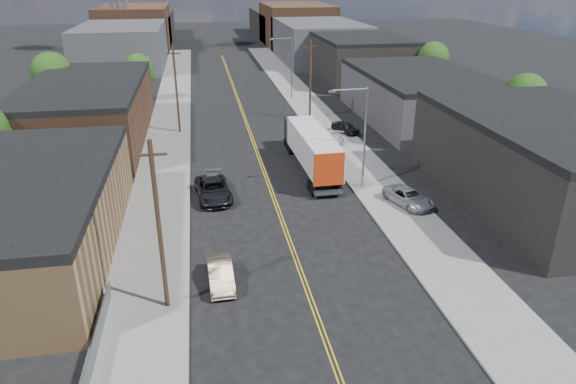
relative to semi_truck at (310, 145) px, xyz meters
name	(u,v)px	position (x,y,z in m)	size (l,w,h in m)	color
ground	(239,101)	(-4.50, 29.16, -2.28)	(260.00, 260.00, 0.00)	black
centerline	(249,129)	(-4.50, 14.16, -2.28)	(0.32, 120.00, 0.01)	gold
sidewalk_left	(169,133)	(-14.00, 14.16, -2.21)	(5.00, 140.00, 0.15)	slate
sidewalk_right	(325,125)	(5.00, 14.16, -2.21)	(5.00, 140.00, 0.15)	slate
warehouse_tan	(18,216)	(-22.50, -12.84, 0.52)	(12.00, 22.00, 5.60)	olive
warehouse_brown	(88,111)	(-22.50, 13.16, 1.02)	(12.00, 26.00, 6.60)	#503320
industrial_right_a	(548,160)	(17.49, -10.84, 1.27)	(14.00, 22.00, 7.10)	black
industrial_right_b	(419,96)	(17.50, 15.16, 0.77)	(14.00, 24.00, 6.10)	#363639
industrial_right_c	(359,58)	(17.50, 41.16, 1.52)	(14.00, 22.00, 7.60)	black
skyline_left_a	(124,45)	(-24.50, 64.16, 1.72)	(16.00, 30.00, 8.00)	#363639
skyline_right_a	(318,41)	(15.50, 64.16, 1.72)	(16.00, 30.00, 8.00)	#363639
skyline_left_b	(135,28)	(-24.50, 89.16, 2.72)	(16.00, 26.00, 10.00)	#503320
skyline_right_b	(296,25)	(15.50, 89.16, 2.72)	(16.00, 26.00, 10.00)	#503320
skyline_left_c	(143,26)	(-24.50, 109.16, 1.22)	(16.00, 40.00, 7.00)	black
skyline_right_c	(284,24)	(15.50, 109.16, 1.22)	(16.00, 40.00, 7.00)	black
streetlight_near	(361,130)	(3.10, -5.84, 3.04)	(3.39, 0.25, 9.00)	gray
streetlight_far	(289,63)	(3.10, 29.16, 3.04)	(3.39, 0.25, 9.00)	gray
utility_pole_left_near	(159,227)	(-12.70, -20.84, 2.85)	(1.60, 0.26, 10.00)	black
utility_pole_left_far	(176,90)	(-12.70, 14.16, 2.85)	(1.60, 0.26, 10.00)	black
utility_pole_right	(310,80)	(3.70, 17.16, 2.85)	(1.60, 0.26, 10.00)	black
tree_left_mid	(52,75)	(-28.44, 24.16, 3.20)	(5.10, 5.04, 8.37)	black
tree_left_far	(139,70)	(-18.44, 31.16, 2.28)	(4.35, 4.20, 6.97)	black
tree_right_near	(526,96)	(25.56, 5.16, 2.59)	(4.60, 4.48, 7.44)	black
tree_right_far	(433,60)	(25.56, 29.16, 2.89)	(4.85, 4.76, 7.91)	black
semi_truck	(310,145)	(0.00, 0.00, 0.00)	(2.88, 15.36, 4.01)	silver
car_left_b	(221,274)	(-9.58, -18.93, -1.59)	(1.47, 4.21, 1.39)	#836F55
car_left_c	(213,190)	(-9.51, -5.91, -1.47)	(2.69, 5.84, 1.62)	black
car_left_d	(213,183)	(-9.50, -4.11, -1.64)	(1.79, 4.41, 1.28)	#9B9EA0
car_right_lot_a	(408,197)	(6.03, -10.17, -1.48)	(2.18, 4.72, 1.31)	#B7B8BC
car_right_lot_b	(333,142)	(3.70, 5.16, -1.48)	(1.84, 4.52, 1.31)	silver
car_right_lot_c	(345,127)	(6.50, 10.27, -1.47)	(1.56, 3.88, 1.32)	black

